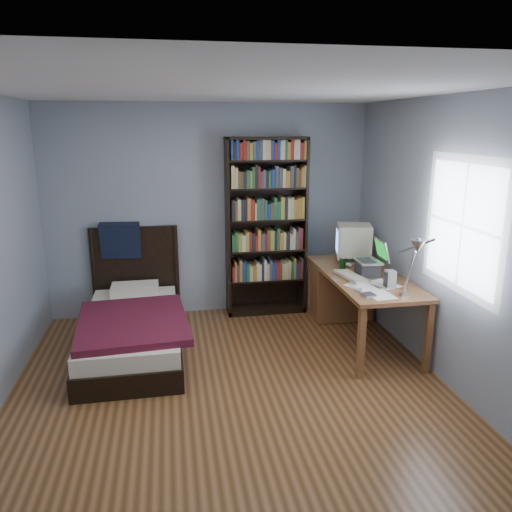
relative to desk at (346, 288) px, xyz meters
name	(u,v)px	position (x,y,z in m)	size (l,w,h in m)	color
room	(235,254)	(-1.48, -1.42, 0.83)	(4.20, 4.24, 2.50)	#513418
desk	(346,288)	(0.00, 0.00, 0.00)	(0.75, 1.73, 0.73)	brown
crt_monitor	(352,241)	(0.05, 0.00, 0.56)	(0.47, 0.43, 0.44)	beige
laptop	(369,265)	(0.05, -0.51, 0.42)	(0.31, 0.31, 0.37)	#2D2D30
desk_lamp	(416,252)	(-0.01, -1.56, 0.82)	(0.24, 0.54, 0.64)	#99999E
keyboard	(351,276)	(-0.17, -0.58, 0.32)	(0.18, 0.45, 0.03)	#B6AC98
speaker	(390,279)	(0.08, -0.95, 0.40)	(0.09, 0.09, 0.17)	gray
soda_can	(343,263)	(-0.14, -0.23, 0.37)	(0.06, 0.06, 0.12)	black
mouse	(349,265)	(-0.04, -0.16, 0.33)	(0.06, 0.11, 0.04)	silver
phone_silver	(354,284)	(-0.23, -0.81, 0.32)	(0.05, 0.10, 0.02)	silver
phone_grey	(360,290)	(-0.24, -1.00, 0.32)	(0.04, 0.09, 0.02)	gray
external_drive	(368,295)	(-0.22, -1.15, 0.32)	(0.11, 0.11, 0.02)	gray
bookshelf	(266,227)	(-0.84, 0.52, 0.64)	(0.95, 0.30, 2.12)	black
bed	(133,324)	(-2.40, -0.28, -0.16)	(1.11, 2.04, 1.16)	black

